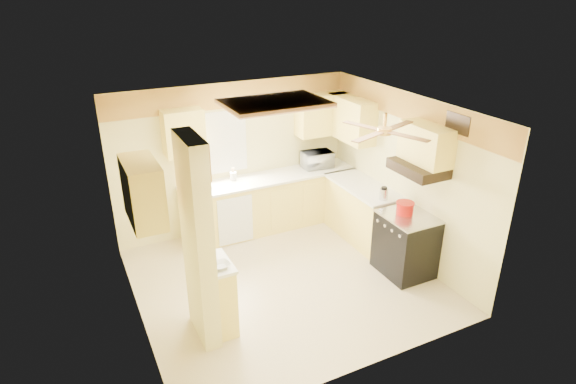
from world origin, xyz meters
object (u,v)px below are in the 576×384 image
stove (406,244)px  dutch_oven (405,208)px  kettle (384,194)px  microwave (317,159)px  bowl (221,265)px

stove → dutch_oven: bearing=95.4°
dutch_oven → kettle: (-0.01, 0.48, 0.03)m
microwave → kettle: (0.23, -1.61, -0.05)m
microwave → dutch_oven: 2.11m
dutch_oven → kettle: bearing=91.0°
kettle → microwave: bearing=98.1°
bowl → microwave: bearing=42.0°
stove → microwave: bearing=96.4°
stove → kettle: bearing=91.7°
stove → bowl: size_ratio=4.42×
stove → kettle: size_ratio=4.64×
dutch_oven → kettle: size_ratio=1.32×
stove → microwave: microwave is taller
microwave → dutch_oven: (0.24, -2.09, -0.08)m
bowl → stove: bearing=2.5°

